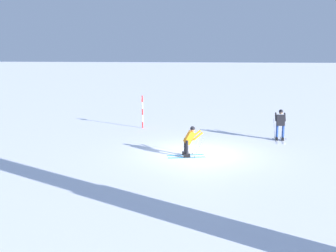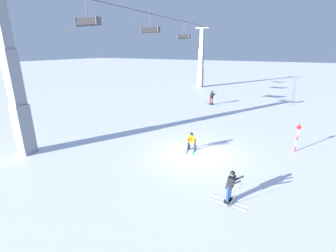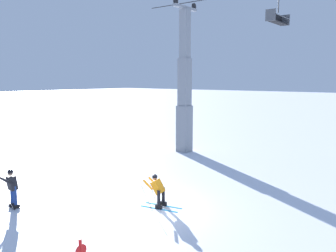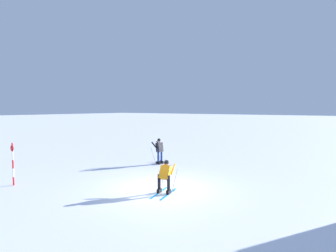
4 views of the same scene
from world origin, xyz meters
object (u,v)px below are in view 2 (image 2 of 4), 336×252
at_px(lift_tower_near, 15,89).
at_px(trail_marker_pole, 297,137).
at_px(lift_tower_far, 201,63).
at_px(chairlift_seat_middle, 184,36).
at_px(chairlift_seat_nearest, 87,22).
at_px(skier_distant_uphill, 212,96).
at_px(chairlift_seat_second, 150,30).
at_px(skier_carving_main, 192,140).
at_px(skier_distant_downhill, 231,185).

bearing_deg(lift_tower_near, trail_marker_pole, -61.40).
relative_size(lift_tower_far, chairlift_seat_middle, 4.39).
distance_m(lift_tower_near, chairlift_seat_nearest, 7.80).
bearing_deg(chairlift_seat_nearest, skier_distant_uphill, -25.94).
relative_size(chairlift_seat_nearest, chairlift_seat_second, 1.04).
distance_m(chairlift_seat_nearest, trail_marker_pole, 17.72).
distance_m(chairlift_seat_second, chairlift_seat_middle, 9.22).
distance_m(lift_tower_near, trail_marker_pole, 18.35).
relative_size(skier_carving_main, chairlift_seat_second, 0.79).
bearing_deg(skier_distant_downhill, lift_tower_near, 93.94).
xyz_separation_m(lift_tower_near, skier_distant_downhill, (0.92, -13.30, -3.39)).
bearing_deg(trail_marker_pole, lift_tower_far, 33.48).
distance_m(lift_tower_near, lift_tower_far, 32.61).
xyz_separation_m(lift_tower_far, chairlift_seat_nearest, (-26.15, 0.00, 4.39)).
height_order(lift_tower_near, chairlift_seat_second, lift_tower_near).
relative_size(lift_tower_near, lift_tower_far, 1.00).
relative_size(chairlift_seat_nearest, trail_marker_pole, 1.16).
xyz_separation_m(chairlift_seat_nearest, trail_marker_pole, (2.17, -15.85, -7.62)).
bearing_deg(lift_tower_near, skier_distant_downhill, -86.06).
relative_size(trail_marker_pole, skier_distant_uphill, 1.09).
xyz_separation_m(skier_carving_main, skier_distant_downhill, (-4.55, -3.75, 0.17)).
distance_m(lift_tower_far, chairlift_seat_nearest, 26.51).
bearing_deg(chairlift_seat_middle, chairlift_seat_second, 180.00).
distance_m(lift_tower_near, skier_distant_uphill, 20.92).
xyz_separation_m(lift_tower_far, chairlift_seat_middle, (-7.57, 0.00, 4.09)).
height_order(lift_tower_near, chairlift_seat_nearest, lift_tower_near).
bearing_deg(skier_distant_uphill, skier_distant_downhill, -159.79).
height_order(skier_carving_main, chairlift_seat_middle, chairlift_seat_middle).
bearing_deg(chairlift_seat_middle, trail_marker_pole, -135.98).
height_order(chairlift_seat_second, chairlift_seat_middle, same).
bearing_deg(lift_tower_near, chairlift_seat_nearest, 0.00).
bearing_deg(chairlift_seat_middle, skier_carving_main, -153.99).
relative_size(chairlift_seat_second, chairlift_seat_middle, 0.92).
bearing_deg(skier_distant_uphill, skier_carving_main, -167.48).
relative_size(lift_tower_near, skier_distant_downhill, 5.82).
height_order(lift_tower_far, skier_distant_downhill, lift_tower_far).
height_order(chairlift_seat_middle, skier_distant_downhill, chairlift_seat_middle).
bearing_deg(chairlift_seat_second, chairlift_seat_nearest, 180.00).
distance_m(chairlift_seat_second, skier_distant_uphill, 10.66).
distance_m(trail_marker_pole, skier_distant_uphill, 14.50).
xyz_separation_m(skier_carving_main, chairlift_seat_middle, (19.58, 9.55, 7.62)).
distance_m(lift_tower_far, skier_distant_uphill, 14.83).
bearing_deg(lift_tower_far, chairlift_seat_middle, 180.00).
relative_size(skier_carving_main, skier_distant_uphill, 0.96).
distance_m(chairlift_seat_second, skier_distant_downhill, 21.43).
xyz_separation_m(skier_carving_main, chairlift_seat_second, (10.36, 9.55, 7.90)).
height_order(chairlift_seat_nearest, trail_marker_pole, chairlift_seat_nearest).
distance_m(lift_tower_far, skier_distant_downhill, 34.54).
height_order(chairlift_seat_second, trail_marker_pole, chairlift_seat_second).
bearing_deg(chairlift_seat_middle, skier_distant_downhill, -151.14).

